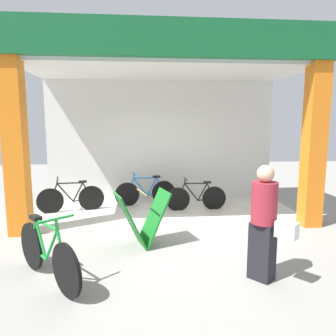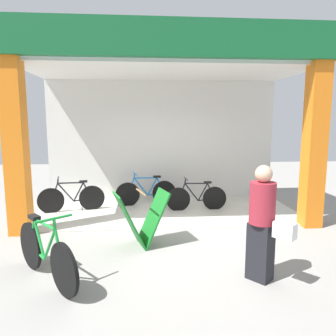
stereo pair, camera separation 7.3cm
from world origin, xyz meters
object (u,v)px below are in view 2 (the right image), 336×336
bicycle_parked_0 (45,254)px  bicycle_inside_0 (197,198)px  bicycle_inside_1 (146,192)px  pedestrian_0 (263,222)px  bicycle_inside_2 (72,198)px  sandwich_board_sign (141,219)px

bicycle_parked_0 → bicycle_inside_0: bearing=50.9°
bicycle_inside_1 → pedestrian_0: pedestrian_0 is taller
bicycle_inside_2 → pedestrian_0: size_ratio=0.96×
sandwich_board_sign → pedestrian_0: pedestrian_0 is taller
bicycle_inside_2 → bicycle_inside_1: bearing=14.6°
bicycle_parked_0 → pedestrian_0: 2.96m
bicycle_parked_0 → bicycle_inside_2: bearing=96.6°
bicycle_inside_0 → bicycle_parked_0: 4.14m
bicycle_inside_0 → pedestrian_0: 3.46m
bicycle_inside_0 → sandwich_board_sign: size_ratio=1.45×
bicycle_inside_1 → bicycle_parked_0: bicycle_parked_0 is taller
bicycle_inside_1 → bicycle_inside_2: (-1.78, -0.46, -0.01)m
bicycle_inside_1 → bicycle_parked_0: 4.05m
bicycle_inside_0 → sandwich_board_sign: (-1.32, -2.07, 0.16)m
bicycle_parked_0 → bicycle_inside_1: bearing=69.8°
bicycle_parked_0 → pedestrian_0: (2.92, -0.19, 0.43)m
sandwich_board_sign → bicycle_inside_1: bearing=87.6°
bicycle_inside_2 → bicycle_parked_0: 3.36m
bicycle_inside_1 → bicycle_inside_2: 1.84m
bicycle_inside_0 → pedestrian_0: size_ratio=0.93×
bicycle_inside_0 → bicycle_inside_2: 2.99m
bicycle_inside_2 → sandwich_board_sign: sandwich_board_sign is taller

